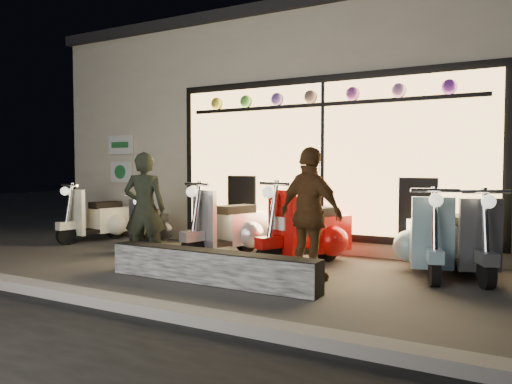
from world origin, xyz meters
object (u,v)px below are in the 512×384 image
Objects in this scene: graffiti_barrier at (211,267)px; woman at (310,214)px; man at (145,209)px; scooter_silver at (234,226)px; scooter_red at (313,232)px.

graffiti_barrier is 1.71× the size of woman.
man is 0.98× the size of woman.
scooter_silver is (-0.80, 1.84, 0.25)m from graffiti_barrier.
woman reaches higher than man.
woman is (0.40, -1.07, 0.37)m from scooter_red.
scooter_silver is at bearing -158.98° from scooter_red.
woman is at bearing -46.03° from scooter_red.
graffiti_barrier is at bearing -85.34° from scooter_red.
graffiti_barrier is 1.38m from woman.
scooter_silver is 0.97× the size of man.
man is at bearing 25.81° from woman.
man reaches higher than scooter_red.
scooter_red is (0.61, 1.78, 0.26)m from graffiti_barrier.
graffiti_barrier is at bearing -49.00° from scooter_silver.
man is at bearing -97.67° from scooter_silver.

